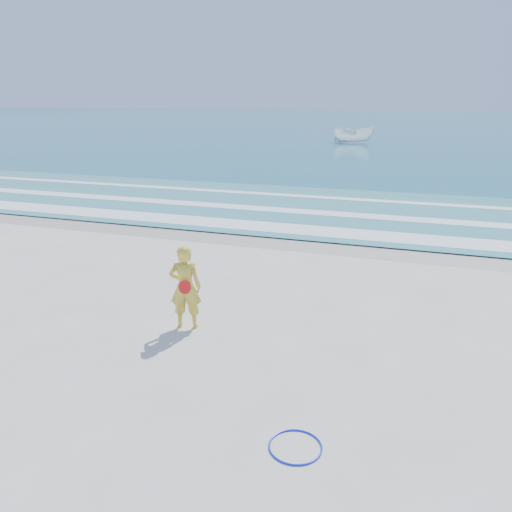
% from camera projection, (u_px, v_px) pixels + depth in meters
% --- Properties ---
extents(ground, '(400.00, 400.00, 0.00)m').
position_uv_depth(ground, '(173.00, 381.00, 8.30)').
color(ground, silver).
rests_on(ground, ground).
extents(wet_sand, '(400.00, 2.40, 0.00)m').
position_uv_depth(wet_sand, '(301.00, 241.00, 16.43)').
color(wet_sand, '#B2A893').
rests_on(wet_sand, ground).
extents(ocean, '(400.00, 190.00, 0.04)m').
position_uv_depth(ocean, '(411.00, 121.00, 103.14)').
color(ocean, '#19727F').
rests_on(ocean, ground).
extents(shallow, '(400.00, 10.00, 0.01)m').
position_uv_depth(shallow, '(330.00, 209.00, 20.94)').
color(shallow, '#59B7AD').
rests_on(shallow, ocean).
extents(foam_near, '(400.00, 1.40, 0.01)m').
position_uv_depth(foam_near, '(310.00, 230.00, 17.59)').
color(foam_near, white).
rests_on(foam_near, shallow).
extents(foam_mid, '(400.00, 0.90, 0.01)m').
position_uv_depth(foam_mid, '(326.00, 213.00, 20.21)').
color(foam_mid, white).
rests_on(foam_mid, shallow).
extents(foam_far, '(400.00, 0.60, 0.01)m').
position_uv_depth(foam_far, '(340.00, 198.00, 23.19)').
color(foam_far, white).
rests_on(foam_far, shallow).
extents(hoop, '(0.89, 0.89, 0.03)m').
position_uv_depth(hoop, '(295.00, 447.00, 6.72)').
color(hoop, '#0C29DD').
rests_on(hoop, ground).
extents(boat, '(4.51, 1.92, 1.71)m').
position_uv_depth(boat, '(353.00, 135.00, 51.76)').
color(boat, white).
rests_on(boat, ocean).
extents(woman, '(0.73, 0.57, 1.75)m').
position_uv_depth(woman, '(185.00, 287.00, 10.02)').
color(woman, gold).
rests_on(woman, ground).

